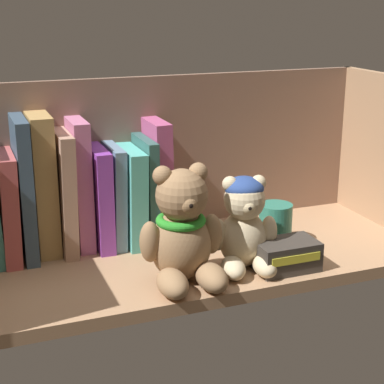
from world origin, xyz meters
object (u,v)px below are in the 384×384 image
at_px(book_4, 42,184).
at_px(teddy_bear_larger, 183,233).
at_px(book_3, 23,186).
at_px(book_5, 63,190).
at_px(pillar_candle, 275,224).
at_px(book_7, 97,195).
at_px(book_6, 79,184).
at_px(book_8, 112,193).
at_px(book_11, 157,178).
at_px(teddy_bear_smaller, 244,225).
at_px(book_2, 7,204).
at_px(small_product_box, 286,255).
at_px(book_10, 143,187).
at_px(book_9, 128,193).

xyz_separation_m(book_4, teddy_bear_larger, (0.17, -0.20, -0.04)).
relative_size(book_3, book_5, 1.14).
distance_m(book_5, pillar_candle, 0.36).
distance_m(book_4, book_5, 0.04).
height_order(book_5, teddy_bear_larger, book_5).
bearing_deg(book_4, teddy_bear_larger, -49.08).
bearing_deg(book_7, book_4, 180.00).
relative_size(book_6, book_8, 1.27).
distance_m(book_8, pillar_candle, 0.28).
bearing_deg(book_6, book_11, -0.00).
bearing_deg(book_3, teddy_bear_smaller, -30.94).
height_order(book_2, book_4, book_4).
xyz_separation_m(book_8, book_11, (0.08, -0.00, 0.02)).
bearing_deg(small_product_box, book_3, 149.47).
xyz_separation_m(book_2, pillar_candle, (0.43, -0.11, -0.05)).
bearing_deg(book_3, book_10, 0.00).
xyz_separation_m(book_2, teddy_bear_smaller, (0.34, -0.18, -0.02)).
relative_size(book_7, small_product_box, 1.77).
height_order(book_7, pillar_candle, book_7).
bearing_deg(book_7, book_5, 180.00).
bearing_deg(book_11, book_8, 180.00).
relative_size(book_2, book_4, 0.76).
bearing_deg(teddy_bear_smaller, book_6, 139.53).
xyz_separation_m(book_10, small_product_box, (0.16, -0.22, -0.07)).
bearing_deg(book_11, book_5, 180.00).
bearing_deg(teddy_bear_larger, book_10, 90.35).
distance_m(book_3, book_4, 0.03).
bearing_deg(book_11, pillar_candle, -32.70).
relative_size(book_4, book_9, 1.39).
bearing_deg(book_5, book_3, -180.00).
relative_size(book_10, book_11, 0.87).
bearing_deg(book_5, teddy_bear_smaller, -37.08).
relative_size(book_11, pillar_candle, 2.94).
bearing_deg(small_product_box, book_6, 141.81).
distance_m(book_7, small_product_box, 0.33).
distance_m(book_6, small_product_box, 0.36).
bearing_deg(book_4, book_7, -0.00).
bearing_deg(book_8, pillar_candle, -23.73).
height_order(book_6, book_9, book_6).
distance_m(book_7, teddy_bear_smaller, 0.26).
bearing_deg(book_5, book_11, -0.00).
bearing_deg(teddy_bear_smaller, book_11, 113.69).
bearing_deg(book_7, book_3, 180.00).
bearing_deg(book_8, teddy_bear_smaller, -48.86).
xyz_separation_m(book_8, book_10, (0.05, -0.00, 0.01)).
xyz_separation_m(book_10, teddy_bear_smaller, (0.11, -0.18, -0.02)).
distance_m(book_4, book_7, 0.09).
height_order(book_4, teddy_bear_smaller, book_4).
height_order(book_5, book_11, book_11).
distance_m(book_2, teddy_bear_larger, 0.30).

